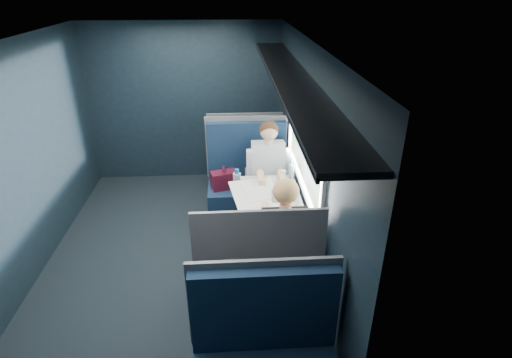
{
  "coord_description": "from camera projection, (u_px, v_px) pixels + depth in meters",
  "views": [
    {
      "loc": [
        0.66,
        -3.65,
        2.79
      ],
      "look_at": [
        0.9,
        0.0,
        0.95
      ],
      "focal_mm": 28.0,
      "sensor_mm": 36.0,
      "label": 1
    }
  ],
  "objects": [
    {
      "name": "man",
      "position": [
        269.0,
        170.0,
        4.84
      ],
      "size": [
        0.53,
        0.56,
        1.32
      ],
      "color": "black",
      "rests_on": "ground"
    },
    {
      "name": "room_shell",
      "position": [
        165.0,
        132.0,
        3.81
      ],
      "size": [
        3.0,
        4.4,
        2.4
      ],
      "color": "black",
      "rests_on": "ground"
    },
    {
      "name": "seat_bay_near",
      "position": [
        247.0,
        186.0,
        5.11
      ],
      "size": [
        1.04,
        0.62,
        1.26
      ],
      "color": "#0B1A32",
      "rests_on": "ground"
    },
    {
      "name": "laptop",
      "position": [
        287.0,
        191.0,
        4.17
      ],
      "size": [
        0.24,
        0.31,
        0.22
      ],
      "color": "silver",
      "rests_on": "table"
    },
    {
      "name": "woman",
      "position": [
        283.0,
        236.0,
        3.58
      ],
      "size": [
        0.53,
        0.56,
        1.32
      ],
      "color": "black",
      "rests_on": "ground"
    },
    {
      "name": "seat_bay_far",
      "position": [
        257.0,
        277.0,
        3.56
      ],
      "size": [
        1.04,
        0.62,
        1.26
      ],
      "color": "#0B1A32",
      "rests_on": "ground"
    },
    {
      "name": "ground",
      "position": [
        176.0,
        257.0,
        4.47
      ],
      "size": [
        2.8,
        4.2,
        0.01
      ],
      "primitive_type": "cube",
      "color": "black"
    },
    {
      "name": "bottle_small",
      "position": [
        292.0,
        171.0,
        4.51
      ],
      "size": [
        0.07,
        0.07,
        0.23
      ],
      "color": "silver",
      "rests_on": "table"
    },
    {
      "name": "seat_row_front",
      "position": [
        245.0,
        157.0,
        5.94
      ],
      "size": [
        1.04,
        0.51,
        1.16
      ],
      "color": "#0B1A32",
      "rests_on": "ground"
    },
    {
      "name": "table",
      "position": [
        268.0,
        203.0,
        4.23
      ],
      "size": [
        0.62,
        1.0,
        0.74
      ],
      "color": "#54565E",
      "rests_on": "ground"
    },
    {
      "name": "cup",
      "position": [
        283.0,
        174.0,
        4.58
      ],
      "size": [
        0.07,
        0.07,
        0.09
      ],
      "primitive_type": "cylinder",
      "color": "white",
      "rests_on": "table"
    },
    {
      "name": "papers",
      "position": [
        256.0,
        195.0,
        4.23
      ],
      "size": [
        0.6,
        0.78,
        0.01
      ],
      "primitive_type": "cube",
      "rotation": [
        0.0,
        0.0,
        0.15
      ],
      "color": "white",
      "rests_on": "table"
    }
  ]
}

